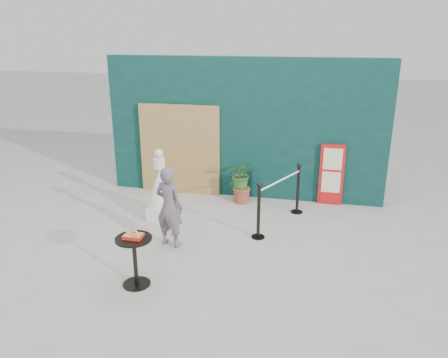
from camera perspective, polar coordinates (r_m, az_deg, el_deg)
ground at (r=7.09m, az=-2.17°, el=-10.76°), size 60.00×60.00×0.00m
back_wall at (r=9.46m, az=2.61°, el=6.59°), size 6.00×0.30×3.00m
bamboo_fence at (r=9.71m, az=-5.83°, el=3.81°), size 1.80×0.08×2.00m
woman at (r=7.37m, az=-7.15°, el=-3.62°), size 0.59×0.46×1.41m
menu_board at (r=9.35m, az=13.85°, el=0.52°), size 0.50×0.07×1.30m
statue at (r=8.51m, az=-8.30°, el=-1.51°), size 0.55×0.55×1.40m
cafe_table at (r=6.40m, az=-11.60°, el=-9.56°), size 0.52×0.52×0.75m
food_basket at (r=6.27m, az=-11.75°, el=-7.22°), size 0.26×0.19×0.11m
planter at (r=9.23m, az=2.33°, el=0.13°), size 0.55×0.48×0.94m
stanchion_barrier at (r=8.24m, az=7.27°, el=-2.72°), size 0.84×1.54×1.03m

